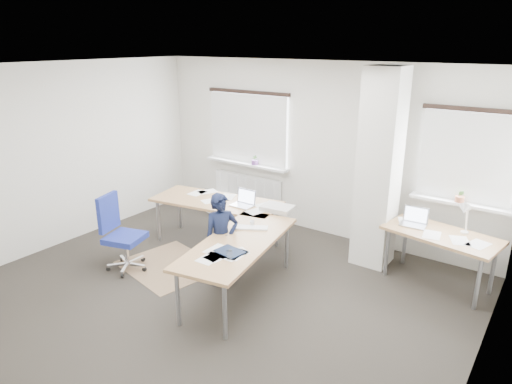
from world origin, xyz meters
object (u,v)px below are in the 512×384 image
Objects in this scene: desk_side at (441,236)px; task_chair at (124,249)px; desk_main at (230,221)px; person at (222,240)px.

task_chair is at bearing -140.65° from desk_side.
desk_main is 2.60× the size of task_chair.
desk_side is at bearing -24.18° from person.
desk_side is 1.20× the size of person.
desk_side is 2.83m from person.
person reaches higher than task_chair.
task_chair is 1.50m from person.
person is at bearing -135.51° from desk_side.
task_chair is 0.87× the size of person.
task_chair is at bearing -152.24° from desk_main.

